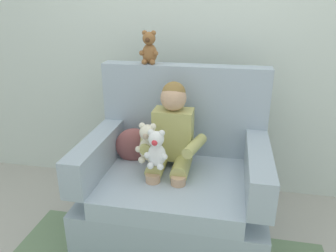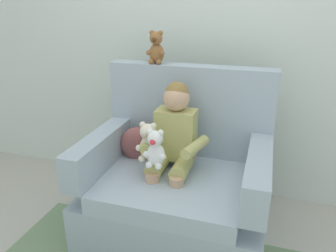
{
  "view_description": "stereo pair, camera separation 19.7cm",
  "coord_description": "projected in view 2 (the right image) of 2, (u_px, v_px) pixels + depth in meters",
  "views": [
    {
      "loc": [
        0.32,
        -1.85,
        1.53
      ],
      "look_at": [
        -0.04,
        -0.05,
        0.82
      ],
      "focal_mm": 34.78,
      "sensor_mm": 36.0,
      "label": 1
    },
    {
      "loc": [
        0.51,
        -1.8,
        1.53
      ],
      "look_at": [
        -0.04,
        -0.05,
        0.82
      ],
      "focal_mm": 34.78,
      "sensor_mm": 36.0,
      "label": 2
    }
  ],
  "objects": [
    {
      "name": "ground_plane",
      "position": [
        175.0,
        231.0,
        2.3
      ],
      "size": [
        8.0,
        8.0,
        0.0
      ],
      "primitive_type": "plane",
      "color": "#ADA89E"
    },
    {
      "name": "back_wall",
      "position": [
        203.0,
        32.0,
        2.48
      ],
      "size": [
        6.0,
        0.1,
        2.6
      ],
      "primitive_type": "cube",
      "color": "silver",
      "rests_on": "ground"
    },
    {
      "name": "armchair",
      "position": [
        178.0,
        185.0,
        2.22
      ],
      "size": [
        1.17,
        0.86,
        1.11
      ],
      "color": "#9EADBC",
      "rests_on": "ground"
    },
    {
      "name": "seated_child",
      "position": [
        173.0,
        140.0,
        2.12
      ],
      "size": [
        0.45,
        0.39,
        0.82
      ],
      "rotation": [
        0.0,
        0.0,
        0.05
      ],
      "color": "tan",
      "rests_on": "armchair"
    },
    {
      "name": "plush_white",
      "position": [
        155.0,
        149.0,
        1.96
      ],
      "size": [
        0.14,
        0.12,
        0.24
      ],
      "rotation": [
        0.0,
        0.0,
        0.19
      ],
      "color": "white",
      "rests_on": "armchair"
    },
    {
      "name": "plush_cream",
      "position": [
        148.0,
        143.0,
        2.04
      ],
      "size": [
        0.15,
        0.12,
        0.26
      ],
      "rotation": [
        0.0,
        0.0,
        -0.13
      ],
      "color": "silver",
      "rests_on": "armchair"
    },
    {
      "name": "plush_brown_on_backrest",
      "position": [
        156.0,
        48.0,
        2.24
      ],
      "size": [
        0.13,
        0.11,
        0.23
      ],
      "rotation": [
        0.0,
        0.0,
        0.15
      ],
      "color": "brown",
      "rests_on": "armchair"
    },
    {
      "name": "throw_pillow",
      "position": [
        138.0,
        144.0,
        2.33
      ],
      "size": [
        0.28,
        0.18,
        0.26
      ],
      "primitive_type": "ellipsoid",
      "rotation": [
        0.0,
        0.0,
        0.25
      ],
      "color": "#8C4C4C",
      "rests_on": "armchair"
    }
  ]
}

